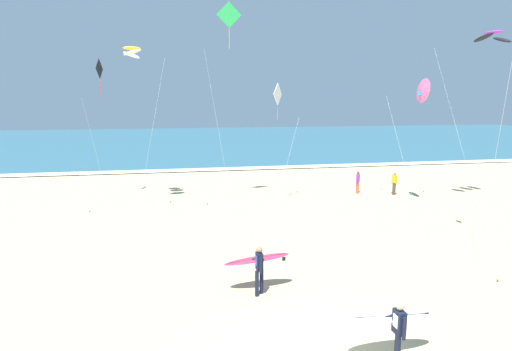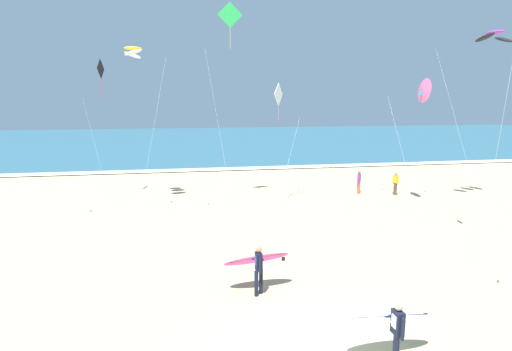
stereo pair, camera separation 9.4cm
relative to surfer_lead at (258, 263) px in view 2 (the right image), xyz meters
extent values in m
cube|color=#2D6075|center=(1.01, 55.15, -1.01)|extent=(160.00, 60.00, 0.08)
cube|color=white|center=(1.01, 25.45, -0.96)|extent=(160.00, 1.71, 0.01)
cylinder|color=black|center=(-0.09, -0.26, -0.61)|extent=(0.13, 0.13, 0.88)
cylinder|color=black|center=(0.10, -0.10, -0.61)|extent=(0.13, 0.13, 0.88)
cube|color=black|center=(0.01, -0.18, 0.13)|extent=(0.21, 0.35, 0.60)
cube|color=blue|center=(-0.10, -0.18, 0.17)|extent=(0.02, 0.20, 0.32)
sphere|color=#A87A59|center=(0.01, -0.18, 0.55)|extent=(0.21, 0.21, 0.21)
cylinder|color=black|center=(0.01, -0.41, 0.09)|extent=(0.09, 0.09, 0.56)
cylinder|color=black|center=(0.00, 0.05, 0.24)|extent=(0.09, 0.09, 0.26)
cylinder|color=black|center=(-0.06, 0.14, 0.11)|extent=(0.25, 0.09, 0.14)
ellipsoid|color=#D83359|center=(-0.01, 0.18, 0.07)|extent=(2.28, 0.62, 0.28)
cube|color=#333333|center=(-0.01, 0.18, 0.11)|extent=(1.99, 0.09, 0.19)
cube|color=#262628|center=(0.95, 0.21, 0.00)|extent=(0.12, 0.02, 0.14)
cylinder|color=black|center=(2.65, -4.47, -0.61)|extent=(0.13, 0.13, 0.88)
cube|color=black|center=(2.59, -4.55, 0.13)|extent=(0.21, 0.35, 0.60)
cube|color=white|center=(2.48, -4.55, 0.17)|extent=(0.02, 0.20, 0.32)
sphere|color=tan|center=(2.59, -4.55, 0.55)|extent=(0.21, 0.21, 0.21)
cylinder|color=black|center=(2.60, -4.78, 0.09)|extent=(0.09, 0.09, 0.56)
cylinder|color=black|center=(2.58, -4.32, 0.24)|extent=(0.09, 0.09, 0.26)
cylinder|color=black|center=(2.52, -4.23, 0.11)|extent=(0.25, 0.09, 0.14)
ellipsoid|color=white|center=(2.58, -4.19, 0.07)|extent=(2.38, 0.55, 0.21)
cube|color=#333333|center=(2.58, -4.19, 0.11)|extent=(2.08, 0.08, 0.13)
cube|color=#262628|center=(3.58, -4.16, 0.00)|extent=(0.12, 0.02, 0.14)
cube|color=green|center=(0.64, 12.41, 10.32)|extent=(1.48, 0.06, 1.48)
cylinder|color=yellow|center=(0.64, 12.41, 8.99)|extent=(0.02, 0.02, 1.18)
cylinder|color=silver|center=(-0.11, 12.39, 3.73)|extent=(1.51, 0.04, 9.35)
cylinder|color=brown|center=(-0.86, 12.38, -1.00)|extent=(0.06, 0.06, 0.10)
ellipsoid|color=white|center=(-5.13, 13.93, 8.09)|extent=(1.11, 0.77, 0.51)
ellipsoid|color=yellow|center=(-5.02, 13.12, 8.40)|extent=(1.10, 0.77, 0.20)
ellipsoid|color=white|center=(-4.91, 12.30, 8.09)|extent=(1.11, 0.77, 0.51)
cylinder|color=silver|center=(-4.07, 13.24, 3.52)|extent=(1.90, 0.26, 8.94)
cylinder|color=brown|center=(-3.13, 13.37, -1.00)|extent=(0.06, 0.06, 0.10)
cube|color=white|center=(3.37, 11.40, 5.75)|extent=(0.78, 1.10, 1.32)
cylinder|color=pink|center=(3.37, 11.40, 4.66)|extent=(0.02, 0.02, 0.86)
cylinder|color=silver|center=(4.53, 13.07, 1.64)|extent=(2.33, 3.35, 5.18)
cylinder|color=brown|center=(5.69, 14.74, -1.00)|extent=(0.06, 0.06, 0.10)
cone|color=pink|center=(11.75, 9.77, 5.96)|extent=(0.38, 1.46, 1.45)
cube|color=#2D99DB|center=(11.75, 9.77, 5.82)|extent=(0.52, 0.04, 0.24)
cylinder|color=silver|center=(11.85, 12.13, 2.38)|extent=(0.22, 4.71, 6.66)
cylinder|color=brown|center=(11.96, 14.48, -1.00)|extent=(0.06, 0.06, 0.10)
ellipsoid|color=black|center=(14.95, 9.09, 8.95)|extent=(0.90, 1.29, 0.55)
ellipsoid|color=purple|center=(15.83, 9.40, 9.30)|extent=(0.90, 1.28, 0.20)
ellipsoid|color=black|center=(16.72, 9.70, 8.95)|extent=(0.90, 1.29, 0.55)
cylinder|color=silver|center=(15.18, 11.29, 3.95)|extent=(1.32, 3.79, 9.80)
cylinder|color=brown|center=(14.53, 13.18, -1.00)|extent=(0.06, 0.06, 0.10)
cube|color=black|center=(-7.20, 14.93, 7.34)|extent=(0.24, 1.20, 1.22)
cylinder|color=red|center=(-7.20, 14.93, 6.14)|extent=(0.02, 0.02, 1.19)
cylinder|color=silver|center=(-7.47, 13.41, 2.30)|extent=(0.55, 3.04, 6.50)
cylinder|color=brown|center=(-7.74, 11.89, -1.00)|extent=(0.06, 0.06, 0.10)
cylinder|color=silver|center=(8.94, 0.11, 5.12)|extent=(0.64, 1.83, 12.14)
cylinder|color=brown|center=(8.63, -0.80, -1.00)|extent=(0.06, 0.06, 0.10)
cylinder|color=#4C3D2D|center=(12.03, 12.83, -0.63)|extent=(0.22, 0.22, 0.84)
cube|color=gold|center=(12.03, 12.83, 0.06)|extent=(0.29, 0.36, 0.54)
sphere|color=#A87A59|center=(12.03, 12.83, 0.44)|extent=(0.20, 0.20, 0.20)
cylinder|color=gold|center=(11.96, 13.02, -0.04)|extent=(0.08, 0.08, 0.50)
cylinder|color=gold|center=(12.11, 12.63, -0.04)|extent=(0.08, 0.08, 0.50)
cylinder|color=#D8593F|center=(9.74, 13.69, -0.63)|extent=(0.22, 0.22, 0.84)
cube|color=purple|center=(9.74, 13.69, 0.06)|extent=(0.34, 0.36, 0.54)
sphere|color=brown|center=(9.74, 13.69, 0.44)|extent=(0.20, 0.20, 0.20)
cylinder|color=purple|center=(9.60, 13.53, -0.04)|extent=(0.08, 0.08, 0.50)
cylinder|color=purple|center=(9.87, 13.85, -0.04)|extent=(0.08, 0.08, 0.50)
camera|label=1|loc=(-2.50, -12.96, 5.40)|focal=29.13mm
camera|label=2|loc=(-2.41, -12.98, 5.40)|focal=29.13mm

